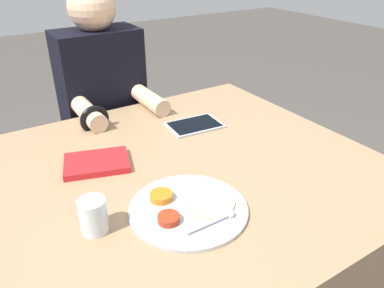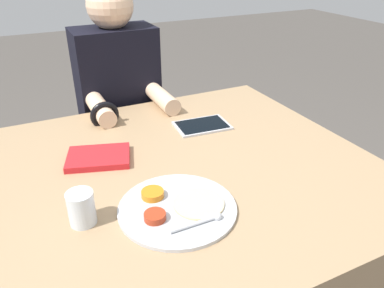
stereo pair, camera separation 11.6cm
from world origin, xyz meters
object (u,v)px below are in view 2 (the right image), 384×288
Objects in this scene: thali_tray at (177,208)px; tablet_device at (202,125)px; drinking_glass at (81,208)px; red_notebook at (99,158)px; person_diner at (122,126)px.

thali_tray reaches higher than tablet_device.
tablet_device is at bearing 34.85° from drinking_glass.
tablet_device is (0.29, 0.42, -0.00)m from thali_tray.
thali_tray reaches higher than red_notebook.
red_notebook is 0.42m from tablet_device.
red_notebook is at bearing -169.56° from tablet_device.
drinking_glass is at bearing 165.92° from thali_tray.
person_diner is (-0.19, 0.45, -0.16)m from tablet_device.
red_notebook reaches higher than tablet_device.
drinking_glass is (-0.23, 0.06, 0.04)m from thali_tray.
drinking_glass reaches higher than tablet_device.
tablet_device is 2.40× the size of drinking_glass.
drinking_glass reaches higher than red_notebook.
red_notebook is at bearing 69.58° from drinking_glass.
red_notebook is 0.30m from drinking_glass.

